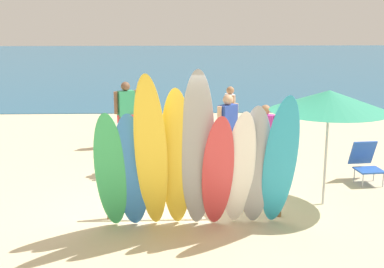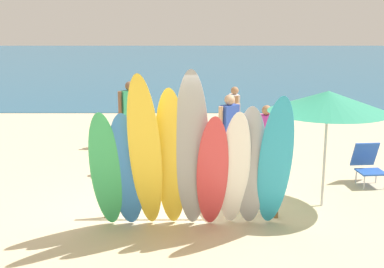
% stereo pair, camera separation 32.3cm
% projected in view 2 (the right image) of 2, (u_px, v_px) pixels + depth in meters
% --- Properties ---
extents(ground, '(60.00, 60.00, 0.00)m').
position_uv_depth(ground, '(192.00, 93.00, 22.02)').
color(ground, beige).
extents(ocean_water, '(60.00, 40.00, 0.02)m').
position_uv_depth(ocean_water, '(193.00, 62.00, 36.84)').
color(ocean_water, '#235B7F').
rests_on(ocean_water, ground).
extents(surfboard_rack, '(2.95, 0.07, 0.66)m').
position_uv_depth(surfboard_rack, '(192.00, 188.00, 8.27)').
color(surfboard_rack, brown).
rests_on(surfboard_rack, ground).
extents(surfboard_green_0, '(0.50, 0.75, 1.97)m').
position_uv_depth(surfboard_green_0, '(107.00, 171.00, 7.62)').
color(surfboard_green_0, '#38B266').
rests_on(surfboard_green_0, ground).
extents(surfboard_blue_1, '(0.54, 0.74, 1.96)m').
position_uv_depth(surfboard_blue_1, '(127.00, 172.00, 7.62)').
color(surfboard_blue_1, '#337AD1').
rests_on(surfboard_blue_1, ground).
extents(surfboard_yellow_2, '(0.54, 1.23, 2.57)m').
position_uv_depth(surfboard_yellow_2, '(146.00, 156.00, 7.35)').
color(surfboard_yellow_2, yellow).
rests_on(surfboard_yellow_2, ground).
extents(surfboard_yellow_3, '(0.51, 0.88, 2.33)m').
position_uv_depth(surfboard_yellow_3, '(172.00, 160.00, 7.56)').
color(surfboard_yellow_3, yellow).
rests_on(surfboard_yellow_3, ground).
extents(surfboard_grey_4, '(0.53, 0.95, 2.60)m').
position_uv_depth(surfboard_grey_4, '(193.00, 153.00, 7.46)').
color(surfboard_grey_4, '#999EA3').
rests_on(surfboard_grey_4, ground).
extents(surfboard_red_5, '(0.51, 0.87, 1.94)m').
position_uv_depth(surfboard_red_5, '(213.00, 174.00, 7.56)').
color(surfboard_red_5, '#D13D42').
rests_on(surfboard_red_5, ground).
extents(surfboard_white_6, '(0.50, 0.91, 2.00)m').
position_uv_depth(surfboard_white_6, '(235.00, 171.00, 7.61)').
color(surfboard_white_6, white).
rests_on(surfboard_white_6, ground).
extents(surfboard_grey_7, '(0.57, 0.82, 2.06)m').
position_uv_depth(surfboard_grey_7, '(251.00, 168.00, 7.64)').
color(surfboard_grey_7, '#999EA3').
rests_on(surfboard_grey_7, ground).
extents(surfboard_teal_8, '(0.51, 0.99, 2.24)m').
position_uv_depth(surfboard_teal_8, '(276.00, 164.00, 7.52)').
color(surfboard_teal_8, '#289EC6').
rests_on(surfboard_teal_8, ground).
extents(beachgoer_midbeach, '(0.39, 0.56, 1.49)m').
position_uv_depth(beachgoer_midbeach, '(235.00, 111.00, 13.20)').
color(beachgoer_midbeach, '#9E704C').
rests_on(beachgoer_midbeach, ground).
extents(beachgoer_near_rack, '(0.57, 0.39, 1.67)m').
position_uv_depth(beachgoer_near_rack, '(131.00, 109.00, 12.78)').
color(beachgoer_near_rack, brown).
rests_on(beachgoer_near_rack, ground).
extents(beachgoer_photographing, '(0.42, 0.61, 1.61)m').
position_uv_depth(beachgoer_photographing, '(144.00, 130.00, 10.60)').
color(beachgoer_photographing, beige).
rests_on(beachgoer_photographing, ground).
extents(beachgoer_by_water, '(0.51, 0.35, 1.50)m').
position_uv_depth(beachgoer_by_water, '(267.00, 135.00, 10.43)').
color(beachgoer_by_water, '#9E704C').
rests_on(beachgoer_by_water, ground).
extents(beachgoer_strolling, '(0.49, 0.45, 1.65)m').
position_uv_depth(beachgoer_strolling, '(230.00, 127.00, 10.84)').
color(beachgoer_strolling, tan).
rests_on(beachgoer_strolling, ground).
extents(beach_chair_red, '(0.56, 0.72, 0.82)m').
position_uv_depth(beach_chair_red, '(368.00, 163.00, 10.00)').
color(beach_chair_red, '#B7B7BC').
rests_on(beach_chair_red, ground).
extents(beach_umbrella, '(2.03, 2.03, 2.05)m').
position_uv_depth(beach_umbrella, '(329.00, 101.00, 8.49)').
color(beach_umbrella, silver).
rests_on(beach_umbrella, ground).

